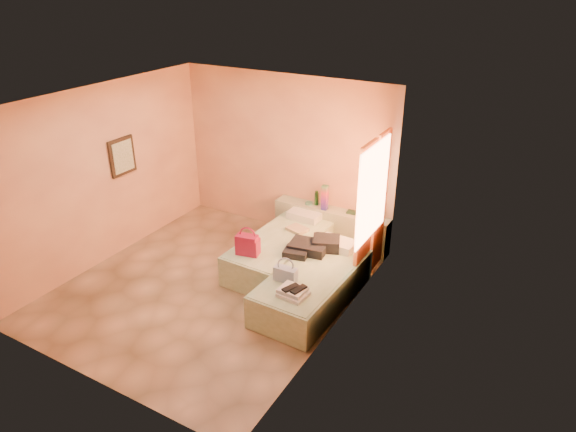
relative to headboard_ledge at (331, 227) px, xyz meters
name	(u,v)px	position (x,y,z in m)	size (l,w,h in m)	color
ground	(212,286)	(-0.98, -2.10, -0.33)	(4.50, 4.50, 0.00)	tan
room_walls	(240,165)	(-0.77, -1.53, 1.46)	(4.02, 4.51, 2.81)	#EFB47F
headboard_ledge	(331,227)	(0.00, 0.00, 0.00)	(2.05, 0.30, 0.65)	#A4AB8C
bed_left	(281,251)	(-0.38, -1.05, -0.08)	(0.90, 2.00, 0.50)	#B4D2A9
bed_right	(313,287)	(0.52, -1.70, -0.08)	(0.90, 2.00, 0.50)	#B4D2A9
water_bottle	(317,198)	(-0.31, 0.05, 0.45)	(0.07, 0.07, 0.24)	#163E1C
rainbow_box	(325,198)	(-0.11, -0.06, 0.54)	(0.10, 0.10, 0.43)	maroon
small_dish	(309,203)	(-0.43, 0.00, 0.34)	(0.13, 0.13, 0.03)	#509376
green_book	(352,212)	(0.36, 0.04, 0.34)	(0.18, 0.13, 0.03)	#223F28
flower_vase	(378,212)	(0.80, 0.05, 0.45)	(0.19, 0.19, 0.25)	white
magenta_handbag	(248,244)	(-0.54, -1.73, 0.33)	(0.34, 0.19, 0.31)	maroon
khaki_garment	(297,229)	(-0.27, -0.72, 0.20)	(0.31, 0.25, 0.05)	tan
clothes_pile	(311,247)	(0.24, -1.22, 0.26)	(0.60, 0.60, 0.18)	black
blue_handbag	(286,274)	(0.30, -2.09, 0.28)	(0.32, 0.14, 0.20)	#3C6092
towel_stack	(293,293)	(0.57, -2.35, 0.23)	(0.35, 0.30, 0.10)	silver
sandal_pair	(294,289)	(0.58, -2.35, 0.29)	(0.18, 0.24, 0.02)	black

